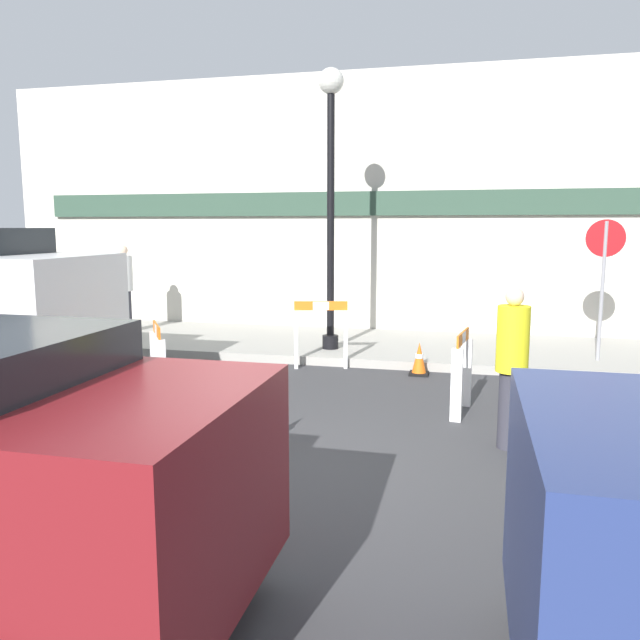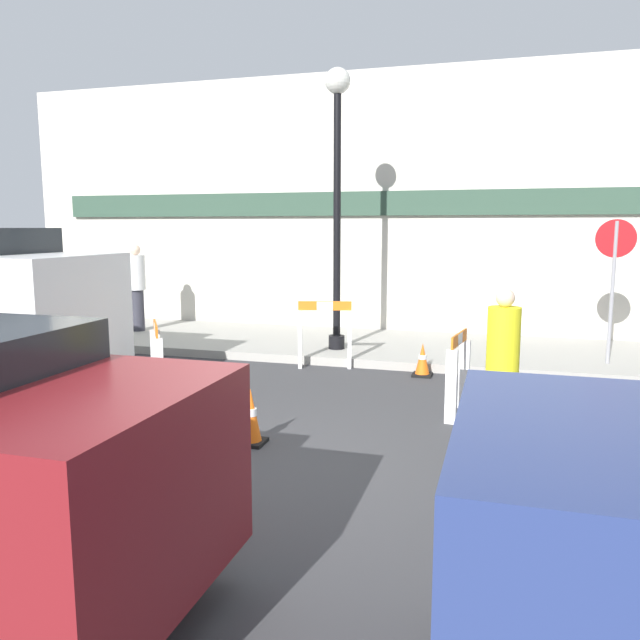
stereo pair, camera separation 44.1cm
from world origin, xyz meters
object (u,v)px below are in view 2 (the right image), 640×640
Objects in this scene: stop_sign at (614,268)px; streetlamp_post at (337,171)px; person_pedestrian at (137,285)px; person_worker at (502,365)px.

streetlamp_post is at bearing 3.21° from stop_sign.
stop_sign is (4.49, 0.06, -1.59)m from streetlamp_post.
streetlamp_post is 2.68× the size of person_pedestrian.
stop_sign reaches higher than person_pedestrian.
streetlamp_post is at bearing 169.11° from person_pedestrian.
person_worker is 8.84m from person_pedestrian.
person_worker is 0.95× the size of person_pedestrian.
streetlamp_post is 2.11× the size of stop_sign.
stop_sign reaches higher than person_worker.
streetlamp_post is 5.06m from person_pedestrian.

